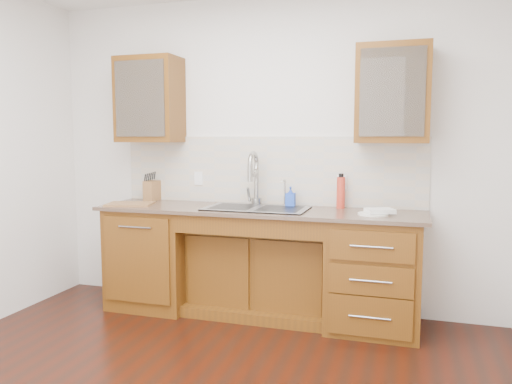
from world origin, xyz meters
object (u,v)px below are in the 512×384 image
(cutting_board, at_px, (130,204))
(plate, at_px, (373,214))
(soap_bottle, at_px, (291,197))
(knife_block, at_px, (152,190))
(water_bottle, at_px, (341,193))

(cutting_board, bearing_deg, plate, 1.71)
(plate, bearing_deg, soap_bottle, 160.90)
(knife_block, bearing_deg, plate, -3.74)
(soap_bottle, bearing_deg, water_bottle, 2.91)
(plate, height_order, knife_block, knife_block)
(soap_bottle, distance_m, cutting_board, 1.39)
(knife_block, distance_m, cutting_board, 0.36)
(water_bottle, relative_size, cutting_board, 0.67)
(soap_bottle, distance_m, knife_block, 1.33)
(soap_bottle, xyz_separation_m, plate, (0.70, -0.24, -0.08))
(water_bottle, distance_m, plate, 0.42)
(plate, xyz_separation_m, knife_block, (-2.03, 0.29, 0.08))
(soap_bottle, height_order, knife_block, knife_block)
(cutting_board, bearing_deg, soap_bottle, 12.64)
(soap_bottle, xyz_separation_m, cutting_board, (-1.35, -0.30, -0.08))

